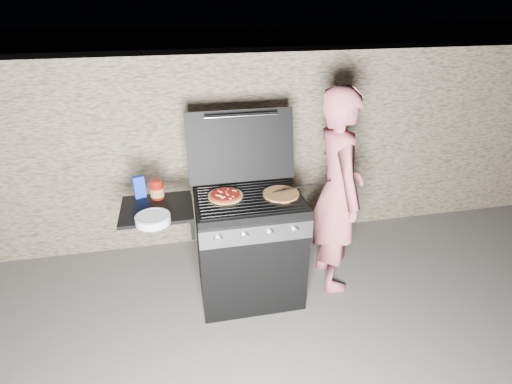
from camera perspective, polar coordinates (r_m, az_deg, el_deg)
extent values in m
plane|color=#5B5652|center=(3.46, -0.84, -14.20)|extent=(50.00, 50.00, 0.00)
cube|color=#9D8B6E|center=(3.89, -3.82, 6.25)|extent=(8.00, 0.35, 1.80)
cylinder|color=#DAA353|center=(2.97, 3.59, -0.27)|extent=(0.34, 0.34, 0.01)
cylinder|color=maroon|center=(3.00, -13.99, 0.42)|extent=(0.10, 0.10, 0.15)
cube|color=#0D30AC|center=(3.04, -16.35, 0.72)|extent=(0.09, 0.07, 0.17)
cylinder|color=silver|center=(2.72, -14.51, -3.78)|extent=(0.30, 0.30, 0.05)
imported|color=#BA5964|center=(3.22, 11.50, -0.07)|extent=(0.43, 0.63, 1.68)
cylinder|color=black|center=(3.00, 6.26, 0.73)|extent=(0.47, 0.05, 0.10)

